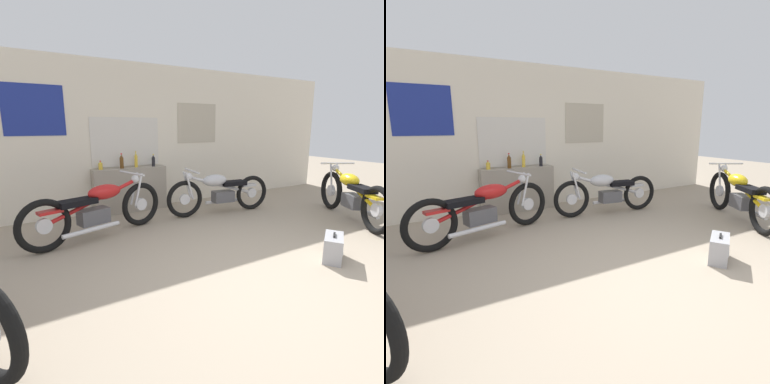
# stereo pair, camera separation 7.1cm
# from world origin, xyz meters

# --- Properties ---
(ground_plane) EXTENTS (24.00, 24.00, 0.00)m
(ground_plane) POSITION_xyz_m (0.00, 0.00, 0.00)
(ground_plane) COLOR gray
(wall_back) EXTENTS (10.00, 0.07, 2.80)m
(wall_back) POSITION_xyz_m (-0.00, 3.78, 1.40)
(wall_back) COLOR beige
(wall_back) RESTS_ON ground_plane
(sill_counter) EXTENTS (1.41, 0.28, 0.85)m
(sill_counter) POSITION_xyz_m (-0.31, 3.60, 0.43)
(sill_counter) COLOR gray
(sill_counter) RESTS_ON ground_plane
(bottle_leftmost) EXTENTS (0.08, 0.08, 0.16)m
(bottle_leftmost) POSITION_xyz_m (-0.85, 3.62, 0.92)
(bottle_leftmost) COLOR gold
(bottle_leftmost) RESTS_ON sill_counter
(bottle_left_center) EXTENTS (0.07, 0.07, 0.28)m
(bottle_left_center) POSITION_xyz_m (-0.47, 3.58, 0.98)
(bottle_left_center) COLOR #5B3814
(bottle_left_center) RESTS_ON sill_counter
(bottle_center) EXTENTS (0.06, 0.06, 0.31)m
(bottle_center) POSITION_xyz_m (-0.18, 3.61, 0.99)
(bottle_center) COLOR gold
(bottle_center) RESTS_ON sill_counter
(bottle_right_center) EXTENTS (0.07, 0.07, 0.24)m
(bottle_right_center) POSITION_xyz_m (0.16, 3.56, 0.96)
(bottle_right_center) COLOR black
(bottle_right_center) RESTS_ON sill_counter
(motorcycle_yellow) EXTENTS (1.13, 1.96, 0.95)m
(motorcycle_yellow) POSITION_xyz_m (2.85, 1.09, 0.45)
(motorcycle_yellow) COLOR black
(motorcycle_yellow) RESTS_ON ground_plane
(motorcycle_red) EXTENTS (2.21, 0.84, 0.91)m
(motorcycle_red) POSITION_xyz_m (-1.20, 2.46, 0.44)
(motorcycle_red) COLOR black
(motorcycle_red) RESTS_ON ground_plane
(motorcycle_silver) EXTENTS (2.09, 0.64, 0.86)m
(motorcycle_silver) POSITION_xyz_m (1.09, 2.59, 0.42)
(motorcycle_silver) COLOR black
(motorcycle_silver) RESTS_ON ground_plane
(hard_case_silver) EXTENTS (0.50, 0.43, 0.33)m
(hard_case_silver) POSITION_xyz_m (1.12, 0.21, 0.15)
(hard_case_silver) COLOR #9E9EA3
(hard_case_silver) RESTS_ON ground_plane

